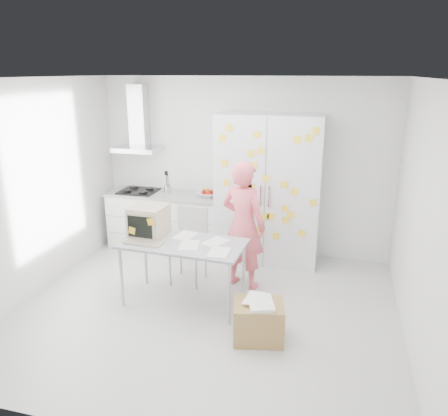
% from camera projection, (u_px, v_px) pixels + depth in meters
% --- Properties ---
extents(floor, '(4.50, 4.00, 0.02)m').
position_uv_depth(floor, '(207.00, 311.00, 5.29)').
color(floor, silver).
rests_on(floor, ground).
extents(walls, '(4.52, 4.01, 2.70)m').
position_uv_depth(walls, '(222.00, 188.00, 5.55)').
color(walls, white).
rests_on(walls, ground).
extents(ceiling, '(4.50, 4.00, 0.02)m').
position_uv_depth(ceiling, '(203.00, 78.00, 4.48)').
color(ceiling, white).
rests_on(ceiling, walls).
extents(counter_run, '(1.84, 0.63, 1.28)m').
position_uv_depth(counter_run, '(166.00, 220.00, 7.01)').
color(counter_run, white).
rests_on(counter_run, ground).
extents(range_hood, '(0.70, 0.48, 1.01)m').
position_uv_depth(range_hood, '(139.00, 125.00, 6.80)').
color(range_hood, silver).
rests_on(range_hood, walls).
extents(tall_cabinet, '(1.50, 0.68, 2.20)m').
position_uv_depth(tall_cabinet, '(269.00, 190.00, 6.39)').
color(tall_cabinet, silver).
rests_on(tall_cabinet, ground).
extents(person, '(0.72, 0.59, 1.71)m').
position_uv_depth(person, '(243.00, 225.00, 5.66)').
color(person, '#F35E6C').
rests_on(person, ground).
extents(desk, '(1.53, 0.82, 1.19)m').
position_uv_depth(desk, '(161.00, 231.00, 5.33)').
color(desk, '#979DA1').
rests_on(desk, ground).
extents(chair, '(0.48, 0.48, 1.02)m').
position_uv_depth(chair, '(190.00, 240.00, 5.92)').
color(chair, '#ADADAB').
rests_on(chair, ground).
extents(cardboard_box, '(0.60, 0.52, 0.46)m').
position_uv_depth(cardboard_box, '(259.00, 321.00, 4.66)').
color(cardboard_box, '#A58247').
rests_on(cardboard_box, ground).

